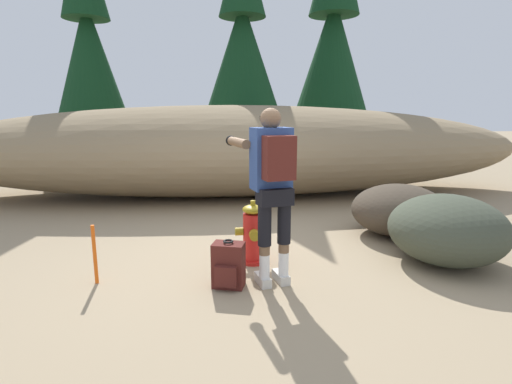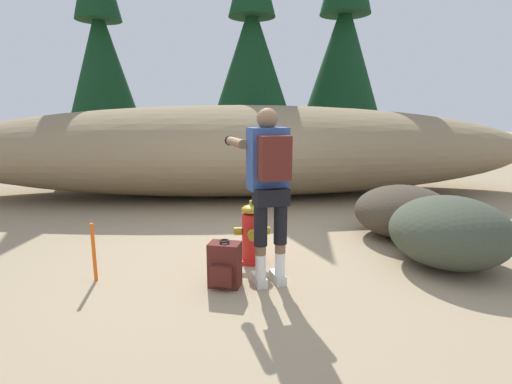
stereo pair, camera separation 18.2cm
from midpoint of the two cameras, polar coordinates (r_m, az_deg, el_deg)
The scene contains 11 objects.
ground_plane at distance 4.55m, azimuth -1.10°, elevation -10.47°, with size 56.00×56.00×0.04m, color #998466.
dirt_embankment at distance 8.16m, azimuth -3.78°, elevation 5.97°, with size 12.13×3.20×1.81m, color #897556.
fire_hydrant at distance 4.49m, azimuth -1.60°, elevation -6.10°, with size 0.40×0.35×0.72m.
utility_worker at distance 3.80m, azimuth 0.85°, elevation 2.44°, with size 0.65×1.03×1.71m.
spare_backpack at distance 3.93m, azimuth -5.32°, elevation -10.46°, with size 0.34×0.34×0.47m.
boulder_large at distance 5.82m, azimuth 18.85°, elevation -2.40°, with size 1.21×1.31×0.70m, color #41372B.
boulder_mid at distance 4.92m, azimuth 24.76°, elevation -4.87°, with size 1.28×1.32×0.77m, color #3D4334.
pine_tree_far_left at distance 11.94m, azimuth -23.40°, elevation 19.70°, with size 1.84×1.84×6.60m.
pine_tree_left at distance 10.78m, azimuth -2.48°, elevation 21.77°, with size 1.82×1.82×6.20m.
pine_tree_center at distance 12.69m, azimuth 10.55°, elevation 21.43°, with size 2.25×2.25×7.34m.
survey_stake at distance 4.30m, azimuth -23.25°, elevation -8.24°, with size 0.04×0.04×0.60m, color #E55914.
Camera 1 is at (-0.49, -4.20, 1.68)m, focal length 27.93 mm.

